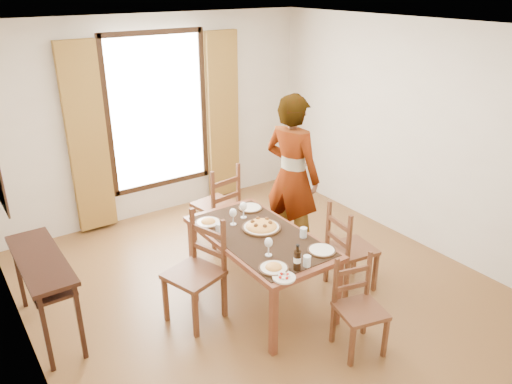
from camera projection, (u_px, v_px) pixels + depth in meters
ground at (263, 290)px, 5.38m from camera, size 5.00×5.00×0.00m
room_shell at (256, 151)px, 4.86m from camera, size 4.60×5.10×2.74m
console_table at (42, 269)px, 4.50m from camera, size 0.38×1.20×0.80m
dining_table at (260, 241)px, 4.97m from camera, size 0.87×1.62×0.76m
chair_west at (197, 273)px, 4.78m from camera, size 0.59×0.59×1.06m
chair_north at (218, 206)px, 6.19m from camera, size 0.53×0.53×1.05m
chair_south at (359, 309)px, 4.40m from camera, size 0.47×0.47×0.88m
chair_east at (349, 250)px, 5.27m from camera, size 0.49×0.49×0.97m
man at (292, 176)px, 5.79m from camera, size 0.98×0.87×1.95m
plate_sw at (274, 267)px, 4.35m from camera, size 0.27×0.27×0.05m
plate_se at (322, 249)px, 4.63m from camera, size 0.27×0.27×0.05m
plate_nw at (208, 221)px, 5.16m from camera, size 0.27×0.27×0.05m
plate_ne at (250, 207)px, 5.49m from camera, size 0.27×0.27×0.05m
pasta_platter at (261, 224)px, 5.04m from camera, size 0.40×0.40×0.10m
caprese_plate at (284, 276)px, 4.22m from camera, size 0.20×0.20×0.04m
wine_glass_a at (269, 247)px, 4.54m from camera, size 0.08×0.08×0.18m
wine_glass_b at (244, 210)px, 5.26m from camera, size 0.08×0.08×0.18m
wine_glass_c at (233, 216)px, 5.11m from camera, size 0.08×0.08×0.18m
tumbler_a at (303, 232)px, 4.88m from camera, size 0.07×0.07×0.10m
tumbler_b at (219, 228)px, 4.96m from camera, size 0.07×0.07×0.10m
tumbler_c at (307, 261)px, 4.39m from camera, size 0.07×0.07×0.10m
wine_bottle at (297, 257)px, 4.31m from camera, size 0.07×0.07×0.25m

